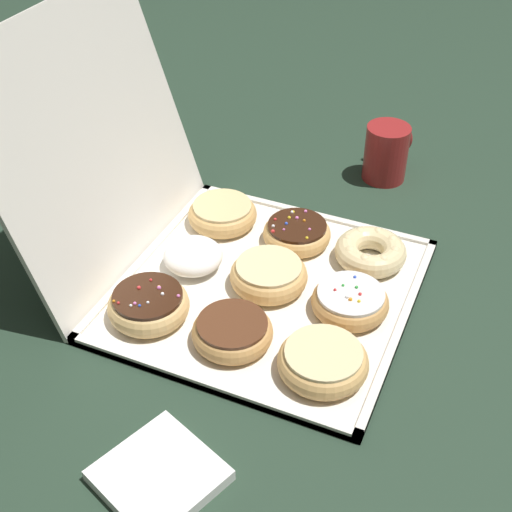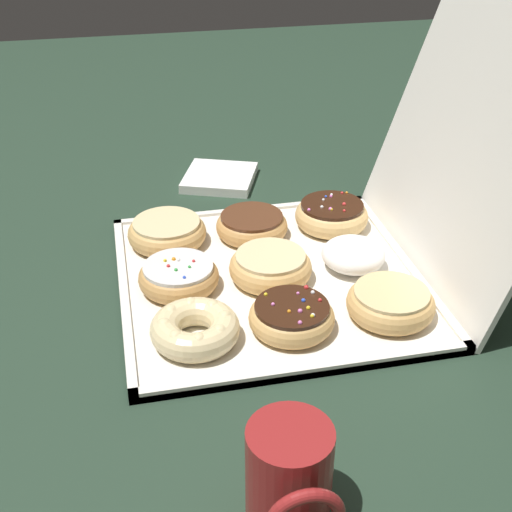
{
  "view_description": "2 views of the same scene",
  "coord_description": "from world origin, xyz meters",
  "px_view_note": "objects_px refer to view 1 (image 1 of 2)",
  "views": [
    {
      "loc": [
        -0.73,
        -0.3,
        0.7
      ],
      "look_at": [
        0.03,
        0.03,
        0.04
      ],
      "focal_mm": 49.26,
      "sensor_mm": 36.0,
      "label": 1
    },
    {
      "loc": [
        0.8,
        -0.19,
        0.55
      ],
      "look_at": [
        -0.03,
        -0.01,
        0.03
      ],
      "focal_mm": 48.54,
      "sensor_mm": 36.0,
      "label": 2
    }
  ],
  "objects_px": {
    "glazed_ring_donut_0": "(323,361)",
    "sprinkle_donut_6": "(149,305)",
    "glazed_ring_donut_8": "(222,214)",
    "powdered_filled_donut_7": "(192,257)",
    "cruller_donut_2": "(371,251)",
    "donut_box": "(267,290)",
    "chocolate_frosted_donut_3": "(230,331)",
    "sprinkle_donut_5": "(296,233)",
    "sprinkle_donut_1": "(350,301)",
    "napkin_stack": "(159,476)",
    "glazed_ring_donut_4": "(269,275)",
    "coffee_mug": "(387,151)"
  },
  "relations": [
    {
      "from": "cruller_donut_2",
      "to": "chocolate_frosted_donut_3",
      "type": "xyz_separation_m",
      "value": [
        -0.24,
        0.13,
        -0.0
      ]
    },
    {
      "from": "glazed_ring_donut_0",
      "to": "napkin_stack",
      "type": "height_order",
      "value": "glazed_ring_donut_0"
    },
    {
      "from": "glazed_ring_donut_8",
      "to": "napkin_stack",
      "type": "xyz_separation_m",
      "value": [
        -0.47,
        -0.15,
        -0.02
      ]
    },
    {
      "from": "donut_box",
      "to": "sprinkle_donut_6",
      "type": "xyz_separation_m",
      "value": [
        -0.12,
        0.13,
        0.03
      ]
    },
    {
      "from": "sprinkle_donut_6",
      "to": "cruller_donut_2",
      "type": "bearing_deg",
      "value": -45.77
    },
    {
      "from": "glazed_ring_donut_0",
      "to": "powdered_filled_donut_7",
      "type": "bearing_deg",
      "value": 64.45
    },
    {
      "from": "cruller_donut_2",
      "to": "powdered_filled_donut_7",
      "type": "relative_size",
      "value": 1.22
    },
    {
      "from": "chocolate_frosted_donut_3",
      "to": "napkin_stack",
      "type": "xyz_separation_m",
      "value": [
        -0.23,
        -0.02,
        -0.02
      ]
    },
    {
      "from": "donut_box",
      "to": "glazed_ring_donut_0",
      "type": "height_order",
      "value": "glazed_ring_donut_0"
    },
    {
      "from": "cruller_donut_2",
      "to": "coffee_mug",
      "type": "distance_m",
      "value": 0.27
    },
    {
      "from": "glazed_ring_donut_8",
      "to": "napkin_stack",
      "type": "bearing_deg",
      "value": -162.78
    },
    {
      "from": "donut_box",
      "to": "cruller_donut_2",
      "type": "bearing_deg",
      "value": -45.03
    },
    {
      "from": "chocolate_frosted_donut_3",
      "to": "glazed_ring_donut_4",
      "type": "height_order",
      "value": "glazed_ring_donut_4"
    },
    {
      "from": "glazed_ring_donut_0",
      "to": "glazed_ring_donut_8",
      "type": "xyz_separation_m",
      "value": [
        0.25,
        0.26,
        -0.0
      ]
    },
    {
      "from": "glazed_ring_donut_0",
      "to": "sprinkle_donut_6",
      "type": "distance_m",
      "value": 0.26
    },
    {
      "from": "sprinkle_donut_5",
      "to": "napkin_stack",
      "type": "distance_m",
      "value": 0.47
    },
    {
      "from": "donut_box",
      "to": "glazed_ring_donut_8",
      "type": "distance_m",
      "value": 0.18
    },
    {
      "from": "donut_box",
      "to": "napkin_stack",
      "type": "distance_m",
      "value": 0.35
    },
    {
      "from": "sprinkle_donut_1",
      "to": "cruller_donut_2",
      "type": "height_order",
      "value": "sprinkle_donut_1"
    },
    {
      "from": "glazed_ring_donut_0",
      "to": "chocolate_frosted_donut_3",
      "type": "relative_size",
      "value": 1.07
    },
    {
      "from": "sprinkle_donut_5",
      "to": "powdered_filled_donut_7",
      "type": "relative_size",
      "value": 1.2
    },
    {
      "from": "glazed_ring_donut_4",
      "to": "sprinkle_donut_6",
      "type": "bearing_deg",
      "value": 134.64
    },
    {
      "from": "glazed_ring_donut_0",
      "to": "sprinkle_donut_6",
      "type": "relative_size",
      "value": 1.03
    },
    {
      "from": "donut_box",
      "to": "glazed_ring_donut_8",
      "type": "relative_size",
      "value": 3.65
    },
    {
      "from": "cruller_donut_2",
      "to": "napkin_stack",
      "type": "bearing_deg",
      "value": 166.88
    },
    {
      "from": "glazed_ring_donut_0",
      "to": "glazed_ring_donut_8",
      "type": "bearing_deg",
      "value": 46.8
    },
    {
      "from": "sprinkle_donut_5",
      "to": "coffee_mug",
      "type": "distance_m",
      "value": 0.28
    },
    {
      "from": "cruller_donut_2",
      "to": "powdered_filled_donut_7",
      "type": "bearing_deg",
      "value": 117.14
    },
    {
      "from": "chocolate_frosted_donut_3",
      "to": "coffee_mug",
      "type": "distance_m",
      "value": 0.52
    },
    {
      "from": "glazed_ring_donut_4",
      "to": "napkin_stack",
      "type": "height_order",
      "value": "glazed_ring_donut_4"
    },
    {
      "from": "powdered_filled_donut_7",
      "to": "sprinkle_donut_5",
      "type": "bearing_deg",
      "value": -44.19
    },
    {
      "from": "glazed_ring_donut_8",
      "to": "chocolate_frosted_donut_3",
      "type": "bearing_deg",
      "value": -152.1
    },
    {
      "from": "cruller_donut_2",
      "to": "chocolate_frosted_donut_3",
      "type": "relative_size",
      "value": 1.0
    },
    {
      "from": "glazed_ring_donut_4",
      "to": "coffee_mug",
      "type": "height_order",
      "value": "coffee_mug"
    },
    {
      "from": "glazed_ring_donut_0",
      "to": "sprinkle_donut_1",
      "type": "height_order",
      "value": "sprinkle_donut_1"
    },
    {
      "from": "sprinkle_donut_1",
      "to": "sprinkle_donut_6",
      "type": "distance_m",
      "value": 0.29
    },
    {
      "from": "glazed_ring_donut_4",
      "to": "sprinkle_donut_5",
      "type": "xyz_separation_m",
      "value": [
        0.12,
        0.0,
        -0.0
      ]
    },
    {
      "from": "donut_box",
      "to": "sprinkle_donut_6",
      "type": "height_order",
      "value": "sprinkle_donut_6"
    },
    {
      "from": "powdered_filled_donut_7",
      "to": "glazed_ring_donut_8",
      "type": "bearing_deg",
      "value": 4.02
    },
    {
      "from": "donut_box",
      "to": "sprinkle_donut_1",
      "type": "xyz_separation_m",
      "value": [
        0.0,
        -0.13,
        0.02
      ]
    },
    {
      "from": "sprinkle_donut_5",
      "to": "sprinkle_donut_6",
      "type": "bearing_deg",
      "value": 152.28
    },
    {
      "from": "chocolate_frosted_donut_3",
      "to": "sprinkle_donut_5",
      "type": "height_order",
      "value": "sprinkle_donut_5"
    },
    {
      "from": "sprinkle_donut_6",
      "to": "glazed_ring_donut_8",
      "type": "bearing_deg",
      "value": 0.58
    },
    {
      "from": "glazed_ring_donut_0",
      "to": "chocolate_frosted_donut_3",
      "type": "bearing_deg",
      "value": 88.36
    },
    {
      "from": "glazed_ring_donut_8",
      "to": "powdered_filled_donut_7",
      "type": "bearing_deg",
      "value": -175.98
    },
    {
      "from": "glazed_ring_donut_0",
      "to": "cruller_donut_2",
      "type": "relative_size",
      "value": 1.08
    },
    {
      "from": "donut_box",
      "to": "powdered_filled_donut_7",
      "type": "distance_m",
      "value": 0.13
    },
    {
      "from": "sprinkle_donut_1",
      "to": "glazed_ring_donut_8",
      "type": "bearing_deg",
      "value": 65.07
    },
    {
      "from": "donut_box",
      "to": "cruller_donut_2",
      "type": "xyz_separation_m",
      "value": [
        0.12,
        -0.12,
        0.02
      ]
    },
    {
      "from": "glazed_ring_donut_8",
      "to": "glazed_ring_donut_0",
      "type": "bearing_deg",
      "value": -133.2
    }
  ]
}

